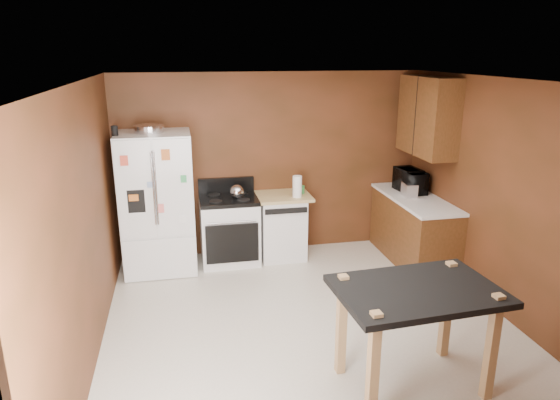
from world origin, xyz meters
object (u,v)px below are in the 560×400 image
object	(u,v)px
microwave	(410,182)
dishwasher	(281,225)
gas_range	(229,229)
paper_towel	(297,187)
island	(416,303)
toaster	(409,190)
kettle	(237,192)
green_canister	(301,189)
pen_cup	(115,131)
refrigerator	(158,203)
roasting_pan	(149,129)

from	to	relation	value
microwave	dishwasher	distance (m)	1.87
gas_range	paper_towel	bearing A→B (deg)	-7.22
island	toaster	bearing A→B (deg)	65.99
kettle	microwave	xyz separation A→B (m)	(2.37, -0.13, 0.05)
green_canister	pen_cup	bearing A→B (deg)	-174.01
pen_cup	refrigerator	distance (m)	1.06
refrigerator	island	xyz separation A→B (m)	(2.15, -2.88, -0.12)
green_canister	gas_range	size ratio (longest dim) A/B	0.10
pen_cup	paper_towel	size ratio (longest dim) A/B	0.41
roasting_pan	island	size ratio (longest dim) A/B	0.26
kettle	microwave	distance (m)	2.38
pen_cup	paper_towel	distance (m)	2.39
green_canister	microwave	xyz separation A→B (m)	(1.48, -0.25, 0.10)
kettle	gas_range	bearing A→B (deg)	145.31
pen_cup	island	world-z (taller)	pen_cup
pen_cup	dishwasher	world-z (taller)	pen_cup
green_canister	dishwasher	xyz separation A→B (m)	(-0.28, -0.03, -0.49)
kettle	refrigerator	bearing A→B (deg)	179.34
roasting_pan	refrigerator	distance (m)	0.95
island	microwave	bearing A→B (deg)	65.67
roasting_pan	gas_range	xyz separation A→B (m)	(0.95, 0.04, -1.38)
microwave	gas_range	world-z (taller)	microwave
toaster	dishwasher	distance (m)	1.79
gas_range	dishwasher	bearing A→B (deg)	1.94
roasting_pan	kettle	bearing A→B (deg)	-1.92
toaster	green_canister	bearing A→B (deg)	167.77
refrigerator	gas_range	world-z (taller)	refrigerator
green_canister	island	distance (m)	3.01
green_canister	dishwasher	bearing A→B (deg)	-174.53
toaster	refrigerator	distance (m)	3.30
microwave	refrigerator	xyz separation A→B (m)	(-3.39, 0.14, -0.14)
paper_towel	kettle	bearing A→B (deg)	176.97
green_canister	toaster	world-z (taller)	toaster
roasting_pan	paper_towel	distance (m)	2.03
paper_towel	island	bearing A→B (deg)	-83.26
green_canister	kettle	bearing A→B (deg)	-172.15
pen_cup	microwave	world-z (taller)	pen_cup
paper_towel	refrigerator	world-z (taller)	refrigerator
refrigerator	pen_cup	bearing A→B (deg)	-162.55
pen_cup	island	xyz separation A→B (m)	(2.57, -2.75, -1.08)
roasting_pan	toaster	distance (m)	3.45
dishwasher	roasting_pan	bearing A→B (deg)	-177.90
roasting_pan	green_canister	bearing A→B (deg)	2.58
refrigerator	kettle	bearing A→B (deg)	-0.66
refrigerator	island	distance (m)	3.60
kettle	island	world-z (taller)	kettle
toaster	refrigerator	xyz separation A→B (m)	(-3.28, 0.35, -0.09)
pen_cup	microwave	xyz separation A→B (m)	(3.81, -0.01, -0.82)
gas_range	kettle	bearing A→B (deg)	-34.69
refrigerator	gas_range	size ratio (longest dim) A/B	1.64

